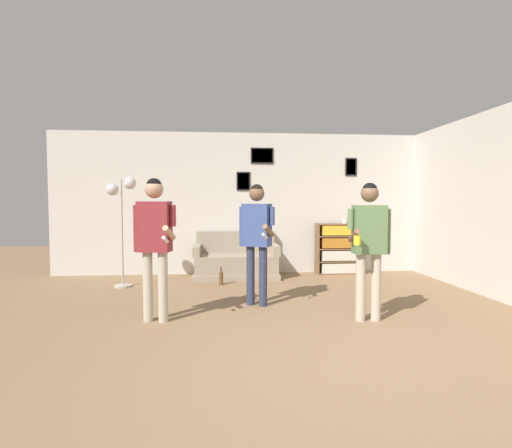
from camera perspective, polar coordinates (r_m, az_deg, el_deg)
ground_plane at (r=3.44m, az=11.74°, el=-20.46°), size 20.00×20.00×0.00m
wall_back at (r=7.75m, az=1.87°, el=2.97°), size 8.21×0.08×2.70m
wall_right at (r=6.59m, az=30.87°, el=2.47°), size 0.06×7.05×2.70m
couch at (r=7.36m, az=-2.86°, el=-5.42°), size 1.53×0.80×0.83m
bookshelf at (r=7.86m, az=11.75°, el=-3.47°), size 0.88×0.30×0.97m
floor_lamp at (r=6.78m, az=-18.66°, el=3.02°), size 0.48×0.28×1.78m
person_player_foreground_left at (r=4.69m, az=-14.29°, el=-1.43°), size 0.49×0.51×1.65m
person_player_foreground_center at (r=5.27m, az=0.09°, el=-1.12°), size 0.45×0.57×1.61m
person_watcher_holding_cup at (r=4.75m, az=15.85°, el=-1.84°), size 0.51×0.40×1.60m
bottle_on_floor at (r=6.73m, az=-5.01°, el=-7.68°), size 0.07×0.07×0.30m
drinking_cup at (r=7.85m, az=12.54°, el=0.43°), size 0.08×0.08×0.10m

